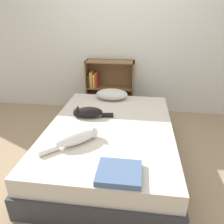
{
  "coord_description": "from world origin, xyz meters",
  "views": [
    {
      "loc": [
        0.31,
        -2.18,
        1.62
      ],
      "look_at": [
        0.0,
        0.15,
        0.53
      ],
      "focal_mm": 35.0,
      "sensor_mm": 36.0,
      "label": 1
    }
  ],
  "objects_px": {
    "bed": "(110,141)",
    "bookshelf": "(108,86)",
    "cat_light": "(77,137)",
    "cat_dark": "(88,112)",
    "pillow": "(112,94)"
  },
  "relations": [
    {
      "from": "bed",
      "to": "cat_light",
      "type": "xyz_separation_m",
      "value": [
        -0.27,
        -0.4,
        0.29
      ]
    },
    {
      "from": "cat_light",
      "to": "bookshelf",
      "type": "height_order",
      "value": "bookshelf"
    },
    {
      "from": "cat_light",
      "to": "bookshelf",
      "type": "xyz_separation_m",
      "value": [
        0.05,
        1.73,
        -0.03
      ]
    },
    {
      "from": "bookshelf",
      "to": "cat_light",
      "type": "bearing_deg",
      "value": -91.7
    },
    {
      "from": "bookshelf",
      "to": "pillow",
      "type": "bearing_deg",
      "value": -75.55
    },
    {
      "from": "bed",
      "to": "cat_dark",
      "type": "relative_size",
      "value": 4.12
    },
    {
      "from": "bed",
      "to": "cat_dark",
      "type": "distance_m",
      "value": 0.45
    },
    {
      "from": "pillow",
      "to": "bed",
      "type": "bearing_deg",
      "value": -83.74
    },
    {
      "from": "bed",
      "to": "pillow",
      "type": "height_order",
      "value": "pillow"
    },
    {
      "from": "bed",
      "to": "cat_dark",
      "type": "bearing_deg",
      "value": 149.11
    },
    {
      "from": "cat_light",
      "to": "cat_dark",
      "type": "bearing_deg",
      "value": 50.18
    },
    {
      "from": "bed",
      "to": "pillow",
      "type": "xyz_separation_m",
      "value": [
        -0.09,
        0.83,
        0.29
      ]
    },
    {
      "from": "bed",
      "to": "bookshelf",
      "type": "bearing_deg",
      "value": 99.4
    },
    {
      "from": "cat_light",
      "to": "cat_dark",
      "type": "xyz_separation_m",
      "value": [
        -0.03,
        0.58,
        -0.01
      ]
    },
    {
      "from": "cat_dark",
      "to": "bed",
      "type": "bearing_deg",
      "value": 141.54
    }
  ]
}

